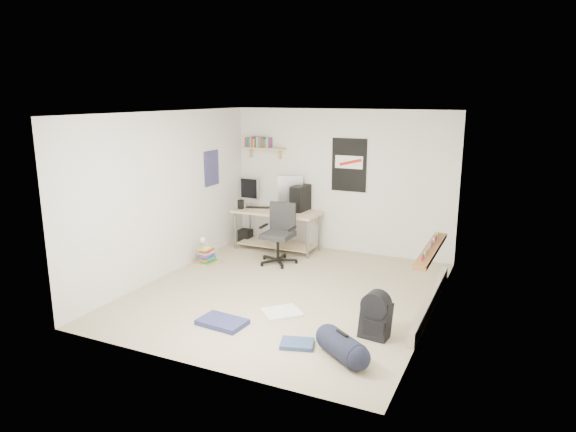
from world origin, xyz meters
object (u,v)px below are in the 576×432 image
at_px(office_chair, 278,235).
at_px(duffel_bag, 342,346).
at_px(book_stack, 206,254).
at_px(desk, 277,230).
at_px(backpack, 376,320).

height_order(office_chair, duffel_bag, office_chair).
bearing_deg(office_chair, book_stack, -158.18).
xyz_separation_m(desk, duffel_bag, (2.36, -3.26, -0.22)).
relative_size(desk, office_chair, 1.54).
height_order(duffel_bag, book_stack, duffel_bag).
distance_m(desk, office_chair, 0.79).
relative_size(duffel_bag, book_stack, 1.21).
distance_m(duffel_bag, book_stack, 3.72).
distance_m(desk, duffel_bag, 4.03).
distance_m(backpack, duffel_bag, 0.68).
height_order(desk, backpack, desk).
bearing_deg(duffel_bag, office_chair, 163.96).
relative_size(desk, book_stack, 3.39).
xyz_separation_m(office_chair, book_stack, (-1.08, -0.50, -0.34)).
relative_size(backpack, book_stack, 0.98).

